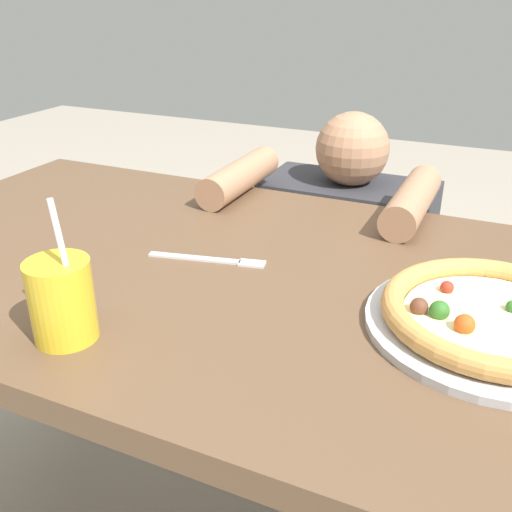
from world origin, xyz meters
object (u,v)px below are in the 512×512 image
Objects in this scene: pizza_near at (493,317)px; diner_seated at (341,303)px; fork at (213,260)px; drink_cup_colored at (62,300)px.

pizza_near is 0.80m from diner_seated.
pizza_near is 1.67× the size of fork.
pizza_near is at bearing 26.18° from drink_cup_colored.
diner_seated is (-0.37, 0.60, -0.38)m from pizza_near.
drink_cup_colored is at bearing -99.29° from diner_seated.
pizza_near is 1.73× the size of drink_cup_colored.
diner_seated is at bearing 82.47° from fork.
drink_cup_colored reaches higher than diner_seated.
fork is at bearing 77.28° from drink_cup_colored.
drink_cup_colored is 0.22× the size of diner_seated.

